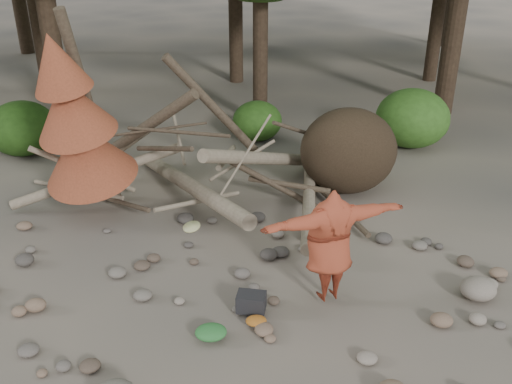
{
  "coord_description": "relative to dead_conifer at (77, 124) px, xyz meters",
  "views": [
    {
      "loc": [
        -0.41,
        -7.52,
        5.81
      ],
      "look_at": [
        0.28,
        1.5,
        1.4
      ],
      "focal_mm": 40.0,
      "sensor_mm": 36.0,
      "label": 1
    }
  ],
  "objects": [
    {
      "name": "cloth_orange",
      "position": [
        3.25,
        -3.81,
        -2.05
      ],
      "size": [
        0.33,
        0.27,
        0.12
      ],
      "primitive_type": "ellipsoid",
      "color": "#9E591B",
      "rests_on": "ground"
    },
    {
      "name": "deadfall_pile",
      "position": [
        5.13,
        0.87,
        -1.16
      ],
      "size": [
        8.55,
        5.24,
        3.3
      ],
      "color": "#332619",
      "rests_on": "ground"
    },
    {
      "name": "bush_left",
      "position": [
        -2.38,
        3.83,
        -1.39
      ],
      "size": [
        1.8,
        1.8,
        1.44
      ],
      "primitive_type": "ellipsoid",
      "color": "#224712",
      "rests_on": "ground"
    },
    {
      "name": "cloth_green",
      "position": [
        2.55,
        -4.06,
        -2.02
      ],
      "size": [
        0.49,
        0.4,
        0.18
      ],
      "primitive_type": "ellipsoid",
      "color": "#2B6D30",
      "rests_on": "ground"
    },
    {
      "name": "frisbee_thrower",
      "position": [
        4.48,
        -3.21,
        -1.05
      ],
      "size": [
        3.58,
        1.27,
        1.97
      ],
      "color": "#9A3A22",
      "rests_on": "ground"
    },
    {
      "name": "bush_mid",
      "position": [
        3.92,
        4.43,
        -1.55
      ],
      "size": [
        1.4,
        1.4,
        1.12
      ],
      "primitive_type": "ellipsoid",
      "color": "#2D5A1A",
      "rests_on": "ground"
    },
    {
      "name": "boulder_mid_right",
      "position": [
        7.01,
        -3.35,
        -1.93
      ],
      "size": [
        0.61,
        0.55,
        0.37
      ],
      "primitive_type": "ellipsoid",
      "color": "gray",
      "rests_on": "ground"
    },
    {
      "name": "backpack",
      "position": [
        3.2,
        -3.47,
        -1.96
      ],
      "size": [
        0.52,
        0.41,
        0.31
      ],
      "primitive_type": "cube",
      "rotation": [
        0.0,
        0.0,
        -0.24
      ],
      "color": "black",
      "rests_on": "ground"
    },
    {
      "name": "bush_right",
      "position": [
        8.12,
        3.63,
        -1.31
      ],
      "size": [
        2.0,
        2.0,
        1.6
      ],
      "primitive_type": "ellipsoid",
      "color": "#386A21",
      "rests_on": "ground"
    },
    {
      "name": "dead_conifer",
      "position": [
        0.0,
        0.0,
        0.0
      ],
      "size": [
        2.06,
        2.16,
        4.35
      ],
      "color": "#4C3F30",
      "rests_on": "ground"
    },
    {
      "name": "ground",
      "position": [
        3.12,
        -3.37,
        -2.11
      ],
      "size": [
        120.0,
        120.0,
        0.0
      ],
      "primitive_type": "plane",
      "color": "#514C44",
      "rests_on": "ground"
    }
  ]
}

